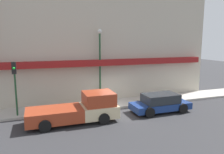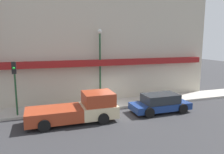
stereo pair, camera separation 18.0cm
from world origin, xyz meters
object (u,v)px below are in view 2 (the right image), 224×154
object	(u,v)px
pickup_truck	(79,109)
fire_hydrant	(150,97)
street_lamp	(100,57)
parked_car	(160,103)
traffic_light	(15,79)

from	to	relation	value
pickup_truck	fire_hydrant	bearing A→B (deg)	20.01
fire_hydrant	street_lamp	world-z (taller)	street_lamp
pickup_truck	parked_car	size ratio (longest dim) A/B	1.31
parked_car	traffic_light	world-z (taller)	traffic_light
street_lamp	pickup_truck	bearing A→B (deg)	-124.75
traffic_light	parked_car	bearing A→B (deg)	-11.37
parked_car	street_lamp	xyz separation A→B (m)	(-3.59, 3.55, 3.21)
fire_hydrant	street_lamp	distance (m)	5.41
fire_hydrant	traffic_light	size ratio (longest dim) A/B	0.17
pickup_truck	fire_hydrant	xyz separation A→B (m)	(6.48, 2.28, -0.32)
pickup_truck	traffic_light	distance (m)	4.76
parked_car	fire_hydrant	size ratio (longest dim) A/B	7.00
fire_hydrant	pickup_truck	bearing A→B (deg)	-160.65
pickup_truck	traffic_light	world-z (taller)	traffic_light
pickup_truck	street_lamp	size ratio (longest dim) A/B	0.97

